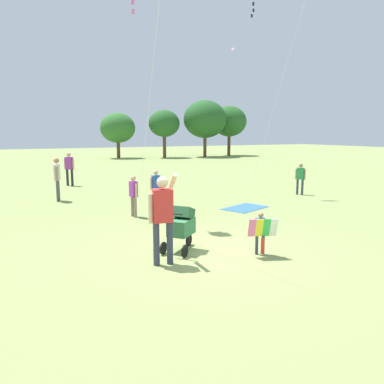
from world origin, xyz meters
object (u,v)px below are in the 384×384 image
(person_couple_left, at_px, (57,176))
(person_back_turned, at_px, (156,186))
(stroller, at_px, (182,225))
(person_red_shirt, at_px, (134,193))
(kite_orange_delta, at_px, (256,3))
(person_adult_flyer, at_px, (163,212))
(person_kid_running, at_px, (69,166))
(person_sitting_far, at_px, (300,176))
(picnic_blanket, at_px, (245,208))
(child_with_butterfly_kite, at_px, (261,229))

(person_couple_left, distance_m, person_back_turned, 4.17)
(stroller, relative_size, person_red_shirt, 0.78)
(person_back_turned, bearing_deg, kite_orange_delta, 9.78)
(person_adult_flyer, height_order, person_back_turned, person_adult_flyer)
(person_couple_left, height_order, person_kid_running, person_couple_left)
(person_back_turned, bearing_deg, stroller, -105.17)
(person_adult_flyer, distance_m, person_sitting_far, 10.14)
(person_adult_flyer, bearing_deg, person_sitting_far, 31.74)
(person_sitting_far, relative_size, person_kid_running, 0.80)
(person_red_shirt, bearing_deg, person_adult_flyer, -100.95)
(stroller, distance_m, picnic_blanket, 5.31)
(kite_orange_delta, distance_m, person_back_turned, 8.53)
(person_adult_flyer, xyz_separation_m, person_kid_running, (0.24, 12.70, -0.09))
(kite_orange_delta, bearing_deg, stroller, -136.88)
(person_red_shirt, relative_size, person_back_turned, 0.99)
(child_with_butterfly_kite, xyz_separation_m, person_sitting_far, (6.49, 5.75, 0.23))
(child_with_butterfly_kite, bearing_deg, person_back_turned, 90.78)
(person_red_shirt, distance_m, person_couple_left, 4.39)
(person_red_shirt, distance_m, person_back_turned, 1.60)
(kite_orange_delta, height_order, person_red_shirt, kite_orange_delta)
(stroller, height_order, person_back_turned, person_back_turned)
(person_red_shirt, relative_size, person_sitting_far, 0.98)
(child_with_butterfly_kite, bearing_deg, kite_orange_delta, 55.24)
(child_with_butterfly_kite, distance_m, person_sitting_far, 8.67)
(person_red_shirt, relative_size, person_kid_running, 0.79)
(stroller, distance_m, person_couple_left, 8.01)
(person_back_turned, distance_m, picnic_blanket, 3.26)
(person_kid_running, relative_size, person_back_turned, 1.26)
(kite_orange_delta, height_order, person_sitting_far, kite_orange_delta)
(person_sitting_far, distance_m, person_couple_left, 10.02)
(person_couple_left, xyz_separation_m, person_kid_running, (1.13, 4.22, -0.00))
(kite_orange_delta, bearing_deg, person_adult_flyer, -137.05)
(child_with_butterfly_kite, distance_m, person_red_shirt, 5.03)
(person_red_shirt, height_order, picnic_blanket, person_red_shirt)
(person_adult_flyer, height_order, person_couple_left, person_adult_flyer)
(kite_orange_delta, distance_m, person_red_shirt, 9.41)
(person_sitting_far, height_order, picnic_blanket, person_sitting_far)
(person_red_shirt, bearing_deg, person_couple_left, 113.52)
(kite_orange_delta, height_order, person_couple_left, kite_orange_delta)
(person_couple_left, xyz_separation_m, picnic_blanket, (5.70, -4.50, -0.99))
(person_adult_flyer, bearing_deg, kite_orange_delta, 42.95)
(child_with_butterfly_kite, bearing_deg, person_sitting_far, 41.51)
(person_kid_running, xyz_separation_m, person_back_turned, (1.81, -7.17, -0.20))
(person_back_turned, height_order, picnic_blanket, person_back_turned)
(child_with_butterfly_kite, bearing_deg, person_adult_flyer, 169.03)
(picnic_blanket, bearing_deg, person_couple_left, 141.74)
(person_sitting_far, bearing_deg, person_kid_running, 138.70)
(person_couple_left, bearing_deg, person_kid_running, 75.06)
(person_red_shirt, bearing_deg, kite_orange_delta, 17.67)
(child_with_butterfly_kite, height_order, person_kid_running, person_kid_running)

